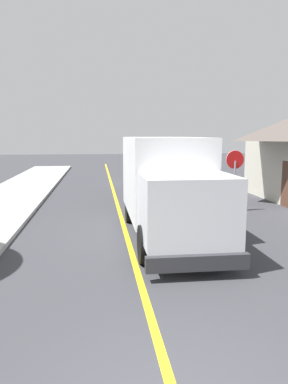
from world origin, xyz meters
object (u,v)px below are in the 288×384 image
(parked_car_near, at_px, (166,184))
(parked_car_mid, at_px, (140,170))
(box_truck, at_px, (167,182))
(stop_sign, at_px, (235,169))

(parked_car_near, bearing_deg, parked_car_mid, 93.88)
(box_truck, xyz_separation_m, stop_sign, (3.54, 3.21, 0.09))
(box_truck, bearing_deg, stop_sign, 42.25)
(parked_car_near, distance_m, parked_car_mid, 7.40)
(box_truck, relative_size, parked_car_near, 1.62)
(parked_car_near, distance_m, stop_sign, 4.26)
(box_truck, xyz_separation_m, parked_car_mid, (0.74, 14.03, -0.97))
(parked_car_near, xyz_separation_m, parked_car_mid, (-0.50, 7.38, 0.00))
(parked_car_mid, xyz_separation_m, stop_sign, (2.80, -10.81, 1.06))
(parked_car_near, relative_size, parked_car_mid, 1.00)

